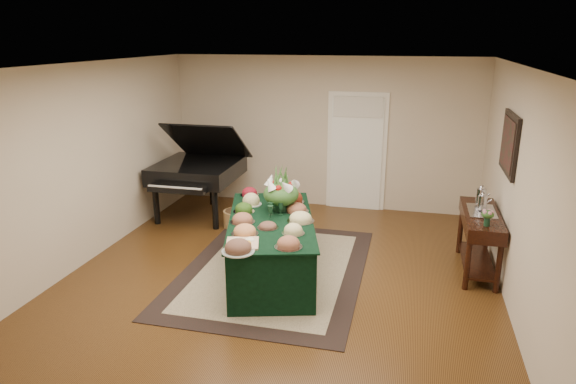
% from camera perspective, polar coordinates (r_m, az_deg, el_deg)
% --- Properties ---
extents(ground, '(6.00, 6.00, 0.00)m').
position_cam_1_polar(ground, '(6.89, -0.60, -9.09)').
color(ground, black).
rests_on(ground, ground).
extents(area_rug, '(2.36, 3.30, 0.01)m').
position_cam_1_polar(area_rug, '(7.00, -1.56, -8.60)').
color(area_rug, black).
rests_on(area_rug, ground).
extents(kitchen_doorway, '(1.05, 0.07, 2.10)m').
position_cam_1_polar(kitchen_doorway, '(9.23, 7.62, 4.30)').
color(kitchen_doorway, white).
rests_on(kitchen_doorway, ground).
extents(buffet_table, '(1.63, 2.45, 0.78)m').
position_cam_1_polar(buffet_table, '(6.72, -1.89, -6.10)').
color(buffet_table, black).
rests_on(buffet_table, ground).
extents(food_platters, '(1.30, 2.48, 0.13)m').
position_cam_1_polar(food_platters, '(6.52, -2.12, -2.72)').
color(food_platters, '#BABBC4').
rests_on(food_platters, buffet_table).
extents(cutting_board, '(0.45, 0.45, 0.10)m').
position_cam_1_polar(cutting_board, '(5.83, -5.09, -5.42)').
color(cutting_board, tan).
rests_on(cutting_board, buffet_table).
extents(green_goblets, '(0.20, 0.24, 0.18)m').
position_cam_1_polar(green_goblets, '(6.64, -1.56, -1.99)').
color(green_goblets, black).
rests_on(green_goblets, buffet_table).
extents(floral_centerpiece, '(0.49, 0.49, 0.49)m').
position_cam_1_polar(floral_centerpiece, '(6.80, -0.77, 0.28)').
color(floral_centerpiece, black).
rests_on(floral_centerpiece, buffet_table).
extents(grand_piano, '(1.46, 1.63, 1.67)m').
position_cam_1_polar(grand_piano, '(8.92, -10.01, 2.44)').
color(grand_piano, black).
rests_on(grand_piano, ground).
extents(wicker_basket, '(0.44, 0.44, 0.27)m').
position_cam_1_polar(wicker_basket, '(8.51, -5.73, -2.96)').
color(wicker_basket, olive).
rests_on(wicker_basket, ground).
extents(mahogany_sideboard, '(0.45, 1.38, 0.82)m').
position_cam_1_polar(mahogany_sideboard, '(7.19, 20.59, -3.57)').
color(mahogany_sideboard, black).
rests_on(mahogany_sideboard, ground).
extents(tea_service, '(0.34, 0.58, 0.30)m').
position_cam_1_polar(tea_service, '(7.23, 20.72, -0.92)').
color(tea_service, '#BABBC4').
rests_on(tea_service, mahogany_sideboard).
extents(pink_bouquet, '(0.16, 0.16, 0.21)m').
position_cam_1_polar(pink_bouquet, '(6.63, 21.31, -2.38)').
color(pink_bouquet, black).
rests_on(pink_bouquet, mahogany_sideboard).
extents(wall_painting, '(0.05, 0.95, 0.75)m').
position_cam_1_polar(wall_painting, '(6.93, 23.36, 4.95)').
color(wall_painting, black).
rests_on(wall_painting, ground).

